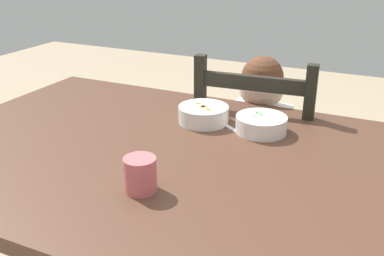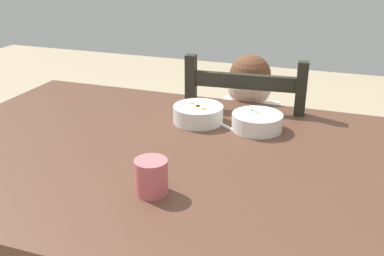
% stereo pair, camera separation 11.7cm
% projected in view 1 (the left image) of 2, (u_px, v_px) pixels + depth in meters
% --- Properties ---
extents(dining_table, '(1.44, 0.99, 0.78)m').
position_uv_depth(dining_table, '(163.00, 181.00, 1.30)').
color(dining_table, '#523325').
rests_on(dining_table, ground).
extents(dining_chair, '(0.45, 0.45, 0.96)m').
position_uv_depth(dining_chair, '(256.00, 177.00, 1.79)').
color(dining_chair, black).
rests_on(dining_chair, ground).
extents(child_figure, '(0.32, 0.32, 0.94)m').
position_uv_depth(child_figure, '(257.00, 139.00, 1.73)').
color(child_figure, white).
rests_on(child_figure, ground).
extents(bowl_of_peas, '(0.16, 0.16, 0.05)m').
position_uv_depth(bowl_of_peas, '(261.00, 124.00, 1.37)').
color(bowl_of_peas, white).
rests_on(bowl_of_peas, dining_table).
extents(bowl_of_carrots, '(0.16, 0.16, 0.06)m').
position_uv_depth(bowl_of_carrots, '(203.00, 114.00, 1.45)').
color(bowl_of_carrots, white).
rests_on(bowl_of_carrots, dining_table).
extents(spoon, '(0.12, 0.09, 0.01)m').
position_uv_depth(spoon, '(221.00, 122.00, 1.45)').
color(spoon, silver).
rests_on(spoon, dining_table).
extents(drinking_cup, '(0.08, 0.08, 0.08)m').
position_uv_depth(drinking_cup, '(140.00, 174.00, 1.04)').
color(drinking_cup, '#D36368').
rests_on(drinking_cup, dining_table).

